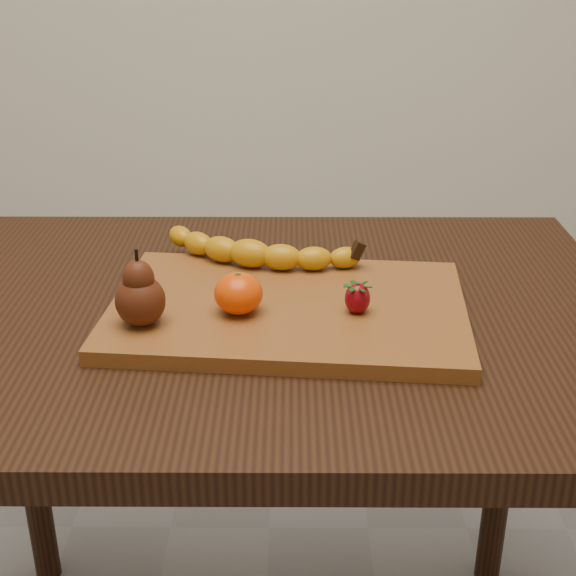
{
  "coord_description": "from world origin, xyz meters",
  "views": [
    {
      "loc": [
        0.05,
        -0.95,
        1.22
      ],
      "look_at": [
        0.04,
        -0.03,
        0.8
      ],
      "focal_mm": 50.0,
      "sensor_mm": 36.0,
      "label": 1
    }
  ],
  "objects_px": {
    "cutting_board": "(288,309)",
    "pear": "(139,288)",
    "table": "(256,370)",
    "mandarin": "(238,293)"
  },
  "relations": [
    {
      "from": "cutting_board",
      "to": "pear",
      "type": "bearing_deg",
      "value": -156.57
    },
    {
      "from": "cutting_board",
      "to": "pear",
      "type": "xyz_separation_m",
      "value": [
        -0.18,
        -0.06,
        0.06
      ]
    },
    {
      "from": "cutting_board",
      "to": "mandarin",
      "type": "distance_m",
      "value": 0.08
    },
    {
      "from": "table",
      "to": "mandarin",
      "type": "xyz_separation_m",
      "value": [
        -0.02,
        -0.06,
        0.14
      ]
    },
    {
      "from": "table",
      "to": "cutting_board",
      "type": "height_order",
      "value": "cutting_board"
    },
    {
      "from": "pear",
      "to": "mandarin",
      "type": "distance_m",
      "value": 0.12
    },
    {
      "from": "pear",
      "to": "mandarin",
      "type": "xyz_separation_m",
      "value": [
        0.12,
        0.03,
        -0.02
      ]
    },
    {
      "from": "table",
      "to": "mandarin",
      "type": "height_order",
      "value": "mandarin"
    },
    {
      "from": "table",
      "to": "cutting_board",
      "type": "relative_size",
      "value": 2.22
    },
    {
      "from": "cutting_board",
      "to": "pear",
      "type": "relative_size",
      "value": 4.76
    }
  ]
}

